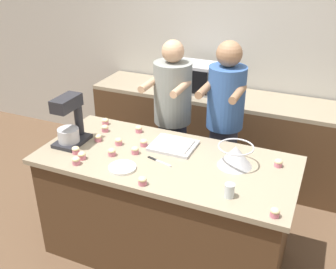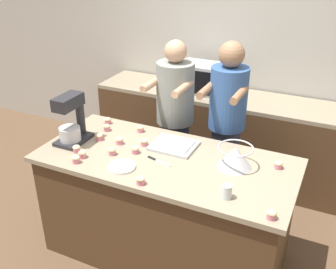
{
  "view_description": "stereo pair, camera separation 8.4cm",
  "coord_description": "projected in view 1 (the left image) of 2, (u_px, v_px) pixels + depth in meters",
  "views": [
    {
      "loc": [
        1.05,
        -2.36,
        2.42
      ],
      "look_at": [
        0.0,
        0.05,
        1.1
      ],
      "focal_mm": 42.0,
      "sensor_mm": 36.0,
      "label": 1
    },
    {
      "loc": [
        1.12,
        -2.32,
        2.42
      ],
      "look_at": [
        0.0,
        0.05,
        1.1
      ],
      "focal_mm": 42.0,
      "sensor_mm": 36.0,
      "label": 2
    }
  ],
  "objects": [
    {
      "name": "cupcake_1",
      "position": [
        98.0,
        138.0,
        3.22
      ],
      "size": [
        0.06,
        0.06,
        0.06
      ],
      "color": "#D17084",
      "rests_on": "island_counter"
    },
    {
      "name": "mixing_bowl",
      "position": [
        235.0,
        155.0,
        2.85
      ],
      "size": [
        0.26,
        0.26,
        0.16
      ],
      "color": "#BCBCC1",
      "rests_on": "island_counter"
    },
    {
      "name": "cupcake_9",
      "position": [
        142.0,
        181.0,
        2.65
      ],
      "size": [
        0.06,
        0.06,
        0.06
      ],
      "color": "#D17084",
      "rests_on": "island_counter"
    },
    {
      "name": "small_plate",
      "position": [
        122.0,
        168.0,
        2.84
      ],
      "size": [
        0.2,
        0.2,
        0.02
      ],
      "color": "white",
      "rests_on": "island_counter"
    },
    {
      "name": "baking_tray",
      "position": [
        173.0,
        145.0,
        3.13
      ],
      "size": [
        0.35,
        0.3,
        0.04
      ],
      "color": "#BCBCC1",
      "rests_on": "island_counter"
    },
    {
      "name": "cupcake_4",
      "position": [
        76.0,
        161.0,
        2.89
      ],
      "size": [
        0.06,
        0.06,
        0.06
      ],
      "color": "#D17084",
      "rests_on": "island_counter"
    },
    {
      "name": "cupcake_7",
      "position": [
        105.0,
        121.0,
        3.5
      ],
      "size": [
        0.06,
        0.06,
        0.06
      ],
      "color": "#D17084",
      "rests_on": "island_counter"
    },
    {
      "name": "cupcake_8",
      "position": [
        275.0,
        212.0,
        2.34
      ],
      "size": [
        0.06,
        0.06,
        0.06
      ],
      "color": "#D17084",
      "rests_on": "island_counter"
    },
    {
      "name": "cupcake_3",
      "position": [
        76.0,
        150.0,
        3.03
      ],
      "size": [
        0.06,
        0.06,
        0.06
      ],
      "color": "#D17084",
      "rests_on": "island_counter"
    },
    {
      "name": "back_counter",
      "position": [
        218.0,
        134.0,
        4.36
      ],
      "size": [
        2.8,
        0.6,
        0.94
      ],
      "color": "#4C331E",
      "rests_on": "ground_plane"
    },
    {
      "name": "cupcake_10",
      "position": [
        139.0,
        129.0,
        3.36
      ],
      "size": [
        0.06,
        0.06,
        0.06
      ],
      "color": "#D17084",
      "rests_on": "island_counter"
    },
    {
      "name": "cupcake_0",
      "position": [
        278.0,
        163.0,
        2.86
      ],
      "size": [
        0.06,
        0.06,
        0.06
      ],
      "color": "#D17084",
      "rests_on": "island_counter"
    },
    {
      "name": "stand_mixer",
      "position": [
        70.0,
        123.0,
        3.12
      ],
      "size": [
        0.2,
        0.3,
        0.4
      ],
      "color": "#232328",
      "rests_on": "island_counter"
    },
    {
      "name": "back_wall",
      "position": [
        232.0,
        48.0,
        4.25
      ],
      "size": [
        10.0,
        0.06,
        2.7
      ],
      "color": "#B2ADA3",
      "rests_on": "ground_plane"
    },
    {
      "name": "person_left",
      "position": [
        172.0,
        123.0,
        3.7
      ],
      "size": [
        0.36,
        0.51,
        1.64
      ],
      "color": "#33384C",
      "rests_on": "ground_plane"
    },
    {
      "name": "ground_plane",
      "position": [
        166.0,
        251.0,
        3.39
      ],
      "size": [
        16.0,
        16.0,
        0.0
      ],
      "primitive_type": "plane",
      "color": "brown"
    },
    {
      "name": "person_right",
      "position": [
        224.0,
        129.0,
        3.51
      ],
      "size": [
        0.34,
        0.5,
        1.68
      ],
      "color": "#33384C",
      "rests_on": "ground_plane"
    },
    {
      "name": "knife",
      "position": [
        158.0,
        161.0,
        2.94
      ],
      "size": [
        0.22,
        0.07,
        0.01
      ],
      "color": "#BCBCC1",
      "rests_on": "island_counter"
    },
    {
      "name": "island_counter",
      "position": [
        166.0,
        207.0,
        3.18
      ],
      "size": [
        1.97,
        0.9,
        0.92
      ],
      "color": "#4C331E",
      "rests_on": "ground_plane"
    },
    {
      "name": "drinking_glass",
      "position": [
        229.0,
        191.0,
        2.51
      ],
      "size": [
        0.07,
        0.07,
        0.1
      ],
      "color": "silver",
      "rests_on": "island_counter"
    },
    {
      "name": "cupcake_11",
      "position": [
        82.0,
        155.0,
        2.95
      ],
      "size": [
        0.06,
        0.06,
        0.06
      ],
      "color": "#D17084",
      "rests_on": "island_counter"
    },
    {
      "name": "cupcake_6",
      "position": [
        112.0,
        152.0,
        3.0
      ],
      "size": [
        0.06,
        0.06,
        0.06
      ],
      "color": "#D17084",
      "rests_on": "island_counter"
    },
    {
      "name": "microwave_oven",
      "position": [
        200.0,
        78.0,
        4.16
      ],
      "size": [
        0.52,
        0.33,
        0.31
      ],
      "color": "#B7B7BC",
      "rests_on": "back_counter"
    },
    {
      "name": "cupcake_5",
      "position": [
        144.0,
        142.0,
        3.14
      ],
      "size": [
        0.06,
        0.06,
        0.06
      ],
      "color": "#D17084",
      "rests_on": "island_counter"
    },
    {
      "name": "cupcake_12",
      "position": [
        135.0,
        150.0,
        3.03
      ],
      "size": [
        0.06,
        0.06,
        0.06
      ],
      "color": "#D17084",
      "rests_on": "island_counter"
    },
    {
      "name": "cupcake_13",
      "position": [
        119.0,
        141.0,
        3.16
      ],
      "size": [
        0.06,
        0.06,
        0.06
      ],
      "color": "#D17084",
      "rests_on": "island_counter"
    },
    {
      "name": "cupcake_2",
      "position": [
        105.0,
        128.0,
        3.37
      ],
      "size": [
        0.06,
        0.06,
        0.06
      ],
      "color": "#D17084",
      "rests_on": "island_counter"
    }
  ]
}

